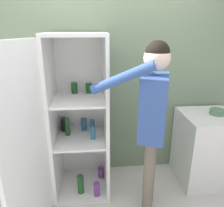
# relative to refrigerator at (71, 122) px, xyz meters

# --- Properties ---
(wall_back) EXTENTS (7.00, 0.06, 2.55)m
(wall_back) POSITION_rel_refrigerator_xyz_m (0.37, 0.45, 0.38)
(wall_back) COLOR gray
(wall_back) RESTS_ON ground_plane
(refrigerator) EXTENTS (0.87, 1.21, 1.81)m
(refrigerator) POSITION_rel_refrigerator_xyz_m (0.00, 0.00, 0.00)
(refrigerator) COLOR white
(refrigerator) RESTS_ON ground_plane
(person) EXTENTS (0.78, 0.52, 1.76)m
(person) POSITION_rel_refrigerator_xyz_m (0.80, -0.31, 0.24)
(person) COLOR #726656
(person) RESTS_ON ground_plane
(counter) EXTENTS (0.64, 0.63, 0.89)m
(counter) POSITION_rel_refrigerator_xyz_m (1.62, 0.08, -0.45)
(counter) COLOR white
(counter) RESTS_ON ground_plane
(bowl) EXTENTS (0.16, 0.16, 0.06)m
(bowl) POSITION_rel_refrigerator_xyz_m (1.69, 0.09, 0.03)
(bowl) COLOR #517F5B
(bowl) RESTS_ON counter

